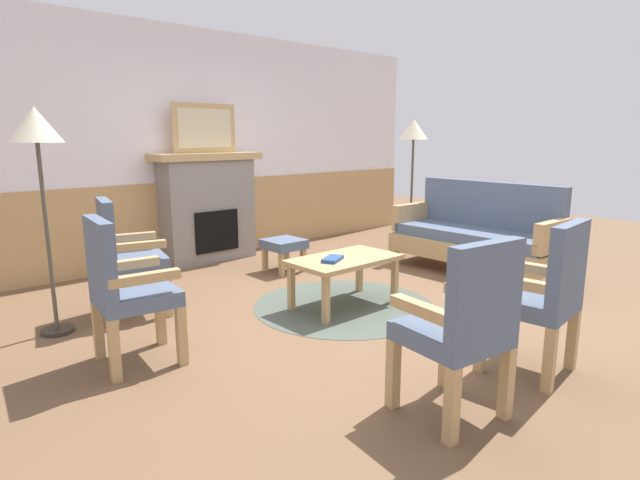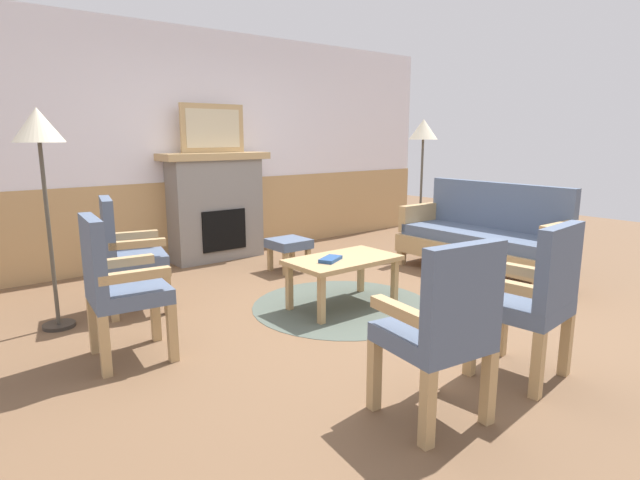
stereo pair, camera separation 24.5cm
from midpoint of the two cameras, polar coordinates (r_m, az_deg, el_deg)
ground_plane at (r=4.54m, az=4.35°, el=-7.52°), size 14.00×14.00×0.00m
wall_back at (r=6.44m, az=-11.66°, el=9.79°), size 7.20×0.14×2.70m
fireplace at (r=6.27m, az=-10.38°, el=3.76°), size 1.30×0.44×1.28m
framed_picture at (r=6.22m, az=-10.68°, el=12.07°), size 0.80×0.04×0.56m
couch at (r=5.82m, az=18.78°, el=0.18°), size 0.70×1.80×0.98m
coffee_table at (r=4.47m, az=4.15°, el=-2.66°), size 0.96×0.56×0.44m
round_rug at (r=4.58m, az=4.08°, el=-7.30°), size 1.60×1.60×0.01m
book_on_table at (r=4.34m, az=2.79°, el=-2.15°), size 0.27×0.22×0.03m
footstool at (r=5.67m, az=-2.25°, el=-0.64°), size 0.40×0.40×0.36m
armchair_near_fireplace at (r=4.56m, az=-19.30°, el=-1.02°), size 0.58×0.58×0.98m
armchair_by_window_left at (r=3.57m, az=-19.79°, el=-4.42°), size 0.53×0.53×0.98m
armchair_front_left at (r=2.73m, az=15.99°, el=-9.03°), size 0.54×0.54×0.98m
armchair_front_center at (r=3.40m, az=24.60°, el=-5.58°), size 0.53×0.53×0.98m
floor_lamp_by_couch at (r=6.71m, az=12.42°, el=11.01°), size 0.36×0.36×1.68m
floor_lamp_by_chairs at (r=4.28m, az=-27.27°, el=9.89°), size 0.36×0.36×1.68m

